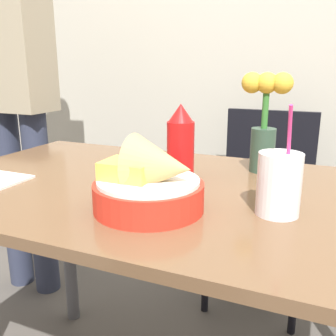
% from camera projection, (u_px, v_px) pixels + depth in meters
% --- Properties ---
extents(wall_window, '(7.00, 0.06, 2.60)m').
position_uv_depth(wall_window, '(267.00, 7.00, 1.80)').
color(wall_window, '#B7B2A3').
rests_on(wall_window, ground_plane).
extents(dining_table, '(1.28, 0.72, 0.74)m').
position_uv_depth(dining_table, '(174.00, 227.00, 0.93)').
color(dining_table, brown).
rests_on(dining_table, ground_plane).
extents(chair_far_window, '(0.40, 0.40, 0.83)m').
position_uv_depth(chair_far_window, '(265.00, 188.00, 1.67)').
color(chair_far_window, black).
rests_on(chair_far_window, ground_plane).
extents(food_basket, '(0.22, 0.22, 0.16)m').
position_uv_depth(food_basket, '(152.00, 184.00, 0.75)').
color(food_basket, red).
rests_on(food_basket, dining_table).
extents(ketchup_bottle, '(0.07, 0.07, 0.19)m').
position_uv_depth(ketchup_bottle, '(181.00, 142.00, 0.96)').
color(ketchup_bottle, red).
rests_on(ketchup_bottle, dining_table).
extents(drink_cup, '(0.09, 0.09, 0.22)m').
position_uv_depth(drink_cup, '(279.00, 186.00, 0.73)').
color(drink_cup, silver).
rests_on(drink_cup, dining_table).
extents(flower_vase, '(0.13, 0.07, 0.27)m').
position_uv_depth(flower_vase, '(265.00, 118.00, 1.00)').
color(flower_vase, '#2D4738').
rests_on(flower_vase, dining_table).
extents(person_standing, '(0.32, 0.19, 1.73)m').
position_uv_depth(person_standing, '(13.00, 71.00, 1.56)').
color(person_standing, '#2D3347').
rests_on(person_standing, ground_plane).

